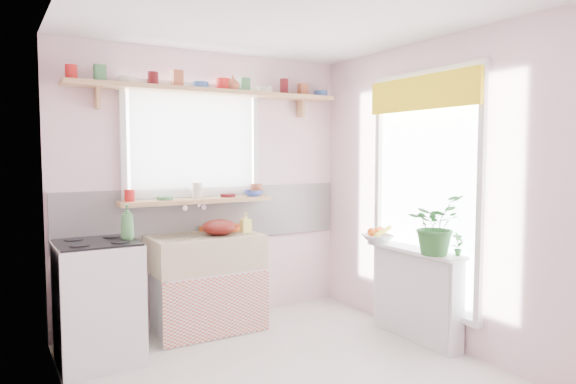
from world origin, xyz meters
TOP-DOWN VIEW (x-y plane):
  - room at (0.66, 0.86)m, footprint 3.20×3.20m
  - sink_unit at (-0.15, 1.29)m, footprint 0.95×0.65m
  - cooker at (-1.10, 1.05)m, footprint 0.58×0.58m
  - radiator_ledge at (1.30, 0.20)m, footprint 0.22×0.95m
  - windowsill at (-0.15, 1.48)m, footprint 1.40×0.22m
  - pine_shelf at (0.00, 1.47)m, footprint 2.52×0.24m
  - shelf_crockery at (-0.04, 1.47)m, footprint 2.47×0.11m
  - sill_crockery at (-0.15, 1.48)m, footprint 1.35×0.11m
  - dish_tray at (0.14, 1.50)m, footprint 0.49×0.43m
  - colander at (-0.04, 1.26)m, footprint 0.34×0.34m
  - jade_plant at (1.21, -0.07)m, footprint 0.51×0.47m
  - fruit_bowl at (1.21, 0.60)m, footprint 0.32×0.32m
  - herb_pot at (1.33, -0.20)m, footprint 0.10×0.08m
  - soap_bottle_sink at (0.22, 1.26)m, footprint 0.08×0.09m
  - sill_cup at (-0.13, 1.54)m, footprint 0.11×0.11m
  - sill_bowl at (0.39, 1.42)m, footprint 0.22×0.22m
  - shelf_vase at (0.19, 1.43)m, footprint 0.13×0.13m
  - cooker_bottle at (-0.88, 1.03)m, footprint 0.11×0.11m
  - fruit at (1.22, 0.61)m, footprint 0.20×0.14m

SIDE VIEW (x-z plane):
  - radiator_ledge at x=1.30m, z-range 0.01..0.78m
  - sink_unit at x=-0.15m, z-range -0.13..0.99m
  - cooker at x=-1.10m, z-range 0.00..0.92m
  - fruit_bowl at x=1.21m, z-range 0.78..0.84m
  - fruit at x=1.22m, z-range 0.82..0.92m
  - herb_pot at x=1.33m, z-range 0.78..0.96m
  - dish_tray at x=0.14m, z-range 0.85..0.89m
  - colander at x=-0.04m, z-range 0.85..0.99m
  - soap_bottle_sink at x=0.22m, z-range 0.85..1.03m
  - jade_plant at x=1.21m, z-range 0.77..1.25m
  - cooker_bottle at x=-0.88m, z-range 0.92..1.18m
  - windowsill at x=-0.15m, z-range 1.12..1.16m
  - sill_bowl at x=0.39m, z-range 1.16..1.22m
  - sill_cup at x=-0.13m, z-range 1.16..1.25m
  - sill_crockery at x=-0.15m, z-range 1.16..1.28m
  - room at x=0.66m, z-range -0.23..2.97m
  - pine_shelf at x=0.00m, z-range 2.10..2.14m
  - shelf_crockery at x=-0.04m, z-range 2.13..2.25m
  - shelf_vase at x=0.19m, z-range 2.14..2.27m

